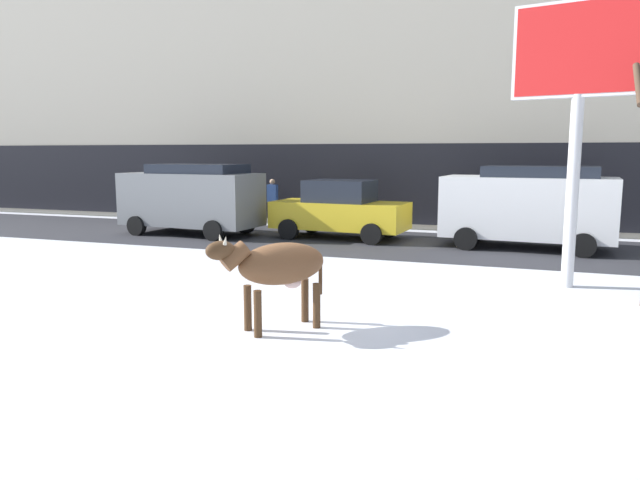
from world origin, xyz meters
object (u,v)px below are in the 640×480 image
cow_brown (278,266)px  car_white_van (528,205)px  billboard (580,67)px  pedestrian_by_cars (273,202)px  pedestrian_near_billboard (521,210)px  car_yellow_sedan (340,210)px  car_grey_van (192,197)px

cow_brown → car_white_van: size_ratio=0.36×
billboard → pedestrian_by_cars: (-9.76, 7.32, -3.43)m
billboard → pedestrian_by_cars: size_ratio=3.21×
pedestrian_near_billboard → car_white_van: bearing=-85.3°
car_yellow_sedan → pedestrian_near_billboard: size_ratio=2.50×
car_white_van → pedestrian_near_billboard: car_white_van is taller
car_white_van → pedestrian_by_cars: (-8.94, 2.50, -0.36)m
pedestrian_by_cars → pedestrian_near_billboard: bearing=0.0°
car_grey_van → billboard: bearing=-20.6°
cow_brown → car_white_van: (3.50, 9.47, 0.25)m
car_yellow_sedan → car_white_van: 5.60m
billboard → car_white_van: bearing=99.6°
car_yellow_sedan → pedestrian_near_billboard: bearing=23.4°
car_grey_van → car_white_van: (10.46, 0.59, 0.00)m
cow_brown → car_grey_van: car_grey_van is taller
billboard → car_white_van: billboard is taller
car_grey_van → pedestrian_by_cars: 3.46m
pedestrian_near_billboard → car_grey_van: bearing=-163.2°
billboard → car_grey_van: 12.44m
billboard → car_yellow_sedan: size_ratio=1.29×
car_grey_van → car_yellow_sedan: bearing=8.8°
cow_brown → pedestrian_near_billboard: (3.30, 11.97, -0.11)m
car_white_van → pedestrian_near_billboard: 2.53m
pedestrian_by_cars → car_grey_van: bearing=-116.3°
billboard → car_grey_van: size_ratio=1.18×
billboard → car_yellow_sedan: (-6.40, 4.99, -3.41)m
cow_brown → car_white_van: bearing=69.7°
car_grey_van → car_white_van: same height
car_white_van → pedestrian_by_cars: bearing=164.4°
pedestrian_near_billboard → pedestrian_by_cars: 8.73m
car_grey_van → pedestrian_near_billboard: size_ratio=2.74×
cow_brown → car_grey_van: (-6.96, 8.88, 0.25)m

